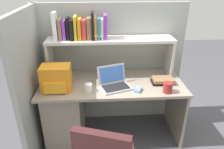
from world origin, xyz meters
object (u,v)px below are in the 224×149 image
(laptop, at_px, (114,82))
(snack_canister, at_px, (168,87))
(paper_cup, at_px, (88,88))
(computer_mouse, at_px, (138,89))
(backpack, at_px, (56,78))

(laptop, height_order, snack_canister, laptop)
(paper_cup, relative_size, snack_canister, 0.74)
(computer_mouse, distance_m, snack_canister, 0.30)
(snack_canister, bearing_deg, paper_cup, 174.84)
(laptop, bearing_deg, paper_cup, -163.29)
(laptop, relative_size, backpack, 1.25)
(snack_canister, bearing_deg, computer_mouse, 171.18)
(laptop, xyz_separation_m, snack_canister, (0.54, -0.16, 0.00))
(computer_mouse, xyz_separation_m, snack_canister, (0.30, -0.05, 0.04))
(backpack, xyz_separation_m, paper_cup, (0.33, -0.06, -0.09))
(snack_canister, bearing_deg, backpack, 173.50)
(laptop, bearing_deg, backpack, -177.63)
(laptop, xyz_separation_m, paper_cup, (-0.27, -0.08, -0.01))
(backpack, height_order, snack_canister, backpack)
(laptop, xyz_separation_m, backpack, (-0.60, -0.02, 0.08))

